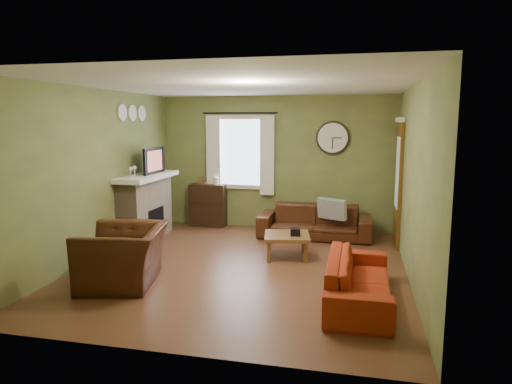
% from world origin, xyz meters
% --- Properties ---
extents(floor, '(4.60, 5.20, 0.00)m').
position_xyz_m(floor, '(0.00, 0.00, 0.00)').
color(floor, brown).
rests_on(floor, ground).
extents(ceiling, '(4.60, 5.20, 0.00)m').
position_xyz_m(ceiling, '(0.00, 0.00, 2.60)').
color(ceiling, white).
rests_on(ceiling, ground).
extents(wall_left, '(0.00, 5.20, 2.60)m').
position_xyz_m(wall_left, '(-2.30, 0.00, 1.30)').
color(wall_left, olive).
rests_on(wall_left, ground).
extents(wall_right, '(0.00, 5.20, 2.60)m').
position_xyz_m(wall_right, '(2.30, 0.00, 1.30)').
color(wall_right, olive).
rests_on(wall_right, ground).
extents(wall_back, '(4.60, 0.00, 2.60)m').
position_xyz_m(wall_back, '(0.00, 2.60, 1.30)').
color(wall_back, olive).
rests_on(wall_back, ground).
extents(wall_front, '(4.60, 0.00, 2.60)m').
position_xyz_m(wall_front, '(0.00, -2.60, 1.30)').
color(wall_front, olive).
rests_on(wall_front, ground).
extents(fireplace, '(0.40, 1.40, 1.10)m').
position_xyz_m(fireplace, '(-2.10, 1.15, 0.55)').
color(fireplace, tan).
rests_on(fireplace, floor).
extents(firebox, '(0.04, 0.60, 0.55)m').
position_xyz_m(firebox, '(-1.91, 1.15, 0.30)').
color(firebox, black).
rests_on(firebox, fireplace).
extents(mantel, '(0.58, 1.60, 0.08)m').
position_xyz_m(mantel, '(-2.07, 1.15, 1.14)').
color(mantel, white).
rests_on(mantel, fireplace).
extents(tv, '(0.08, 0.60, 0.35)m').
position_xyz_m(tv, '(-2.05, 1.30, 1.35)').
color(tv, black).
rests_on(tv, mantel).
extents(tv_screen, '(0.02, 0.62, 0.36)m').
position_xyz_m(tv_screen, '(-1.97, 1.30, 1.41)').
color(tv_screen, '#994C3F').
rests_on(tv_screen, mantel).
extents(medallion_left, '(0.28, 0.28, 0.03)m').
position_xyz_m(medallion_left, '(-2.28, 0.80, 2.25)').
color(medallion_left, white).
rests_on(medallion_left, wall_left).
extents(medallion_mid, '(0.28, 0.28, 0.03)m').
position_xyz_m(medallion_mid, '(-2.28, 1.15, 2.25)').
color(medallion_mid, white).
rests_on(medallion_mid, wall_left).
extents(medallion_right, '(0.28, 0.28, 0.03)m').
position_xyz_m(medallion_right, '(-2.28, 1.50, 2.25)').
color(medallion_right, white).
rests_on(medallion_right, wall_left).
extents(window_pane, '(1.00, 0.02, 1.30)m').
position_xyz_m(window_pane, '(-0.70, 2.58, 1.50)').
color(window_pane, silver).
rests_on(window_pane, wall_back).
extents(curtain_rod, '(0.03, 0.03, 1.50)m').
position_xyz_m(curtain_rod, '(-0.70, 2.48, 2.27)').
color(curtain_rod, black).
rests_on(curtain_rod, wall_back).
extents(curtain_left, '(0.28, 0.04, 1.55)m').
position_xyz_m(curtain_left, '(-1.25, 2.48, 1.45)').
color(curtain_left, white).
rests_on(curtain_left, wall_back).
extents(curtain_right, '(0.28, 0.04, 1.55)m').
position_xyz_m(curtain_right, '(-0.15, 2.48, 1.45)').
color(curtain_right, white).
rests_on(curtain_right, wall_back).
extents(wall_clock, '(0.64, 0.06, 0.64)m').
position_xyz_m(wall_clock, '(1.10, 2.55, 1.80)').
color(wall_clock, white).
rests_on(wall_clock, wall_back).
extents(door, '(0.05, 0.90, 2.10)m').
position_xyz_m(door, '(2.27, 1.85, 1.05)').
color(door, brown).
rests_on(door, floor).
extents(bookshelf, '(0.72, 0.31, 0.86)m').
position_xyz_m(bookshelf, '(-1.36, 2.43, 0.43)').
color(bookshelf, black).
rests_on(bookshelf, floor).
extents(book, '(0.20, 0.24, 0.02)m').
position_xyz_m(book, '(-1.46, 2.55, 0.96)').
color(book, brown).
rests_on(book, bookshelf).
extents(sofa_brown, '(2.04, 0.80, 0.59)m').
position_xyz_m(sofa_brown, '(0.85, 1.96, 0.30)').
color(sofa_brown, '#371A0C').
rests_on(sofa_brown, floor).
extents(pillow_left, '(0.38, 0.23, 0.36)m').
position_xyz_m(pillow_left, '(1.23, 1.87, 0.55)').
color(pillow_left, gray).
rests_on(pillow_left, sofa_brown).
extents(pillow_right, '(0.38, 0.25, 0.37)m').
position_xyz_m(pillow_right, '(1.07, 1.96, 0.55)').
color(pillow_right, gray).
rests_on(pillow_right, sofa_brown).
extents(sofa_red, '(0.72, 1.84, 0.54)m').
position_xyz_m(sofa_red, '(1.65, -0.95, 0.27)').
color(sofa_red, maroon).
rests_on(sofa_red, floor).
extents(armchair, '(1.23, 1.34, 0.74)m').
position_xyz_m(armchair, '(-1.35, -1.02, 0.37)').
color(armchair, '#371A0C').
rests_on(armchair, floor).
extents(coffee_table, '(0.80, 0.80, 0.37)m').
position_xyz_m(coffee_table, '(0.55, 0.62, 0.18)').
color(coffee_table, brown).
rests_on(coffee_table, floor).
extents(tissue_box, '(0.17, 0.17, 0.11)m').
position_xyz_m(tissue_box, '(0.68, 0.57, 0.40)').
color(tissue_box, black).
rests_on(tissue_box, coffee_table).
extents(wine_glass_a, '(0.06, 0.06, 0.18)m').
position_xyz_m(wine_glass_a, '(-2.05, 0.58, 1.27)').
color(wine_glass_a, white).
rests_on(wine_glass_a, mantel).
extents(wine_glass_b, '(0.07, 0.07, 0.19)m').
position_xyz_m(wine_glass_b, '(-2.05, 0.71, 1.28)').
color(wine_glass_b, white).
rests_on(wine_glass_b, mantel).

